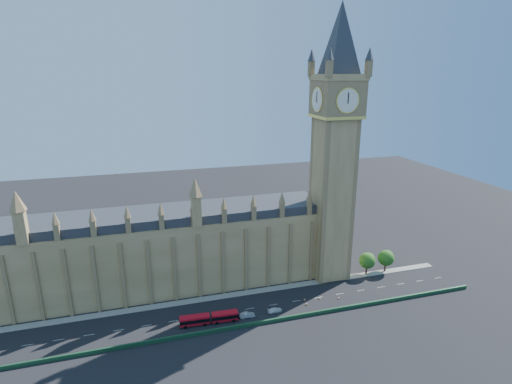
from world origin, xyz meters
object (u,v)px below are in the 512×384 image
object	(u,v)px
red_bus	(209,319)
car_silver	(247,315)
car_white	(275,310)
car_grey	(234,315)

from	to	relation	value
red_bus	car_silver	distance (m)	11.81
car_white	car_silver	bearing A→B (deg)	89.27
car_silver	car_white	xyz separation A→B (m)	(9.15, 0.26, -0.12)
car_grey	car_white	bearing A→B (deg)	-92.21
red_bus	car_silver	size ratio (longest dim) A/B	3.64
car_silver	car_white	size ratio (longest dim) A/B	1.03
red_bus	car_grey	world-z (taller)	red_bus
car_grey	car_silver	world-z (taller)	car_silver
car_grey	car_silver	distance (m)	4.16
red_bus	car_white	xyz separation A→B (m)	(20.94, -0.06, -0.89)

